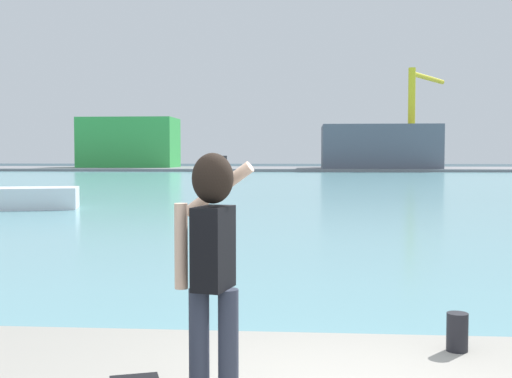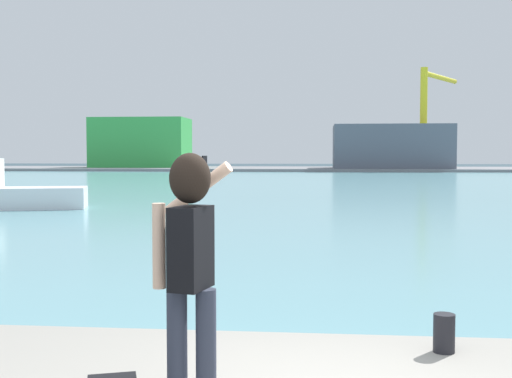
# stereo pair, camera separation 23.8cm
# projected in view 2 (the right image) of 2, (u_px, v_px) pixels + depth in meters

# --- Properties ---
(ground_plane) EXTENTS (220.00, 220.00, 0.00)m
(ground_plane) POSITION_uv_depth(u_px,v_px,m) (318.00, 182.00, 53.96)
(ground_plane) COLOR #334751
(harbor_water) EXTENTS (140.00, 100.00, 0.02)m
(harbor_water) POSITION_uv_depth(u_px,v_px,m) (318.00, 181.00, 55.94)
(harbor_water) COLOR #6BA8B2
(harbor_water) RESTS_ON ground_plane
(far_shore_dock) EXTENTS (140.00, 20.00, 0.40)m
(far_shore_dock) POSITION_uv_depth(u_px,v_px,m) (318.00, 169.00, 95.69)
(far_shore_dock) COLOR gray
(far_shore_dock) RESTS_ON ground_plane
(person_photographer) EXTENTS (0.53, 0.57, 1.74)m
(person_photographer) POSITION_uv_depth(u_px,v_px,m) (190.00, 253.00, 4.34)
(person_photographer) COLOR #2D3342
(person_photographer) RESTS_ON quay_promenade
(harbor_bollard) EXTENTS (0.19, 0.19, 0.34)m
(harbor_bollard) POSITION_uv_depth(u_px,v_px,m) (444.00, 333.00, 5.61)
(harbor_bollard) COLOR black
(harbor_bollard) RESTS_ON quay_promenade
(warehouse_left) EXTENTS (14.34, 8.22, 7.53)m
(warehouse_left) POSITION_uv_depth(u_px,v_px,m) (141.00, 143.00, 99.05)
(warehouse_left) COLOR green
(warehouse_left) RESTS_ON far_shore_dock
(warehouse_right) EXTENTS (16.21, 10.85, 6.10)m
(warehouse_right) POSITION_uv_depth(u_px,v_px,m) (391.00, 147.00, 91.61)
(warehouse_right) COLOR slate
(warehouse_right) RESTS_ON far_shore_dock
(port_crane) EXTENTS (7.27, 11.88, 14.11)m
(port_crane) POSITION_uv_depth(u_px,v_px,m) (429.00, 105.00, 91.46)
(port_crane) COLOR yellow
(port_crane) RESTS_ON far_shore_dock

